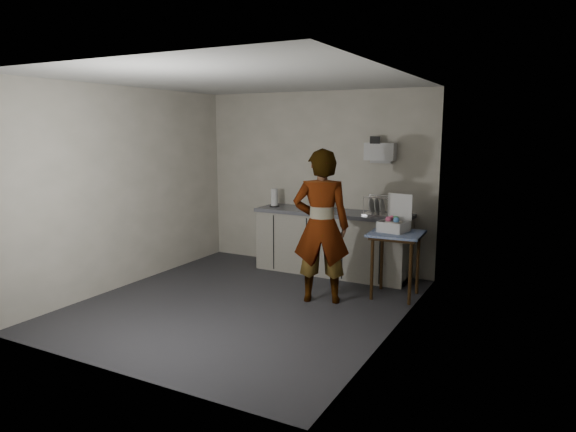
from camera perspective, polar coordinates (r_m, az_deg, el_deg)
The scene contains 15 objects.
ground at distance 6.23m, azimuth -4.82°, elevation -9.67°, with size 4.00×4.00×0.00m, color #2B2B31.
wall_back at distance 7.67m, azimuth 3.12°, elevation 3.97°, with size 3.60×0.02×2.60m, color beige.
wall_right at distance 5.19m, azimuth 11.85°, elevation 1.03°, with size 0.02×4.00×2.60m, color beige.
wall_left at distance 7.06m, azimuth -17.31°, elevation 3.05°, with size 0.02×4.00×2.60m, color beige.
ceiling at distance 5.90m, azimuth -5.19°, elevation 14.83°, with size 3.60×4.00×0.01m, color white.
kitchen_counter at distance 7.38m, azimuth 4.93°, elevation -3.15°, with size 2.24×0.62×0.91m.
wall_shelf at distance 7.20m, azimuth 10.20°, elevation 7.03°, with size 0.42×0.18×0.37m.
side_table at distance 6.41m, azimuth 11.93°, elevation -2.72°, with size 0.66×0.66×0.81m.
standing_man at distance 6.09m, azimuth 3.70°, elevation -1.16°, with size 0.67×0.44×1.84m, color #B2A593.
soap_bottle at distance 7.29m, azimuth 3.16°, elevation 1.90°, with size 0.13×0.13×0.33m, color black.
soda_can at distance 7.30m, azimuth 3.97°, elevation 1.04°, with size 0.06×0.06×0.12m, color red.
dark_bottle at distance 7.34m, azimuth 3.70°, elevation 1.62°, with size 0.07×0.07×0.25m, color black.
paper_towel at distance 7.67m, azimuth -1.52°, elevation 2.00°, with size 0.15×0.15×0.27m.
dish_rack at distance 7.03m, azimuth 9.92°, elevation 0.60°, with size 0.37×0.28×0.26m.
bakery_box at distance 6.44m, azimuth 11.72°, elevation -0.79°, with size 0.37×0.38×0.45m.
Camera 1 is at (3.20, -4.93, 2.06)m, focal length 32.00 mm.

